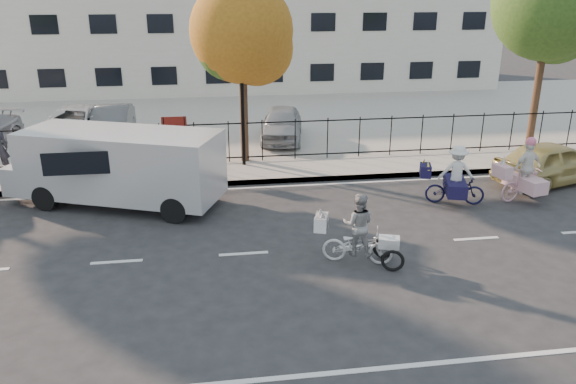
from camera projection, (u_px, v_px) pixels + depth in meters
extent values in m
plane|color=#333334|center=(244.00, 254.00, 13.64)|extent=(120.00, 120.00, 0.00)
cube|color=#A8A399|center=(233.00, 183.00, 18.31)|extent=(60.00, 0.10, 0.15)
cube|color=#A8A399|center=(231.00, 173.00, 19.28)|extent=(60.00, 2.20, 0.15)
cube|color=#A8A399|center=(222.00, 117.00, 27.55)|extent=(60.00, 15.60, 0.15)
cube|color=silver|center=(215.00, 38.00, 35.82)|extent=(34.00, 10.00, 6.00)
cylinder|color=black|center=(243.00, 109.00, 19.28)|extent=(0.12, 0.12, 4.00)
sphere|color=white|center=(241.00, 45.00, 18.54)|extent=(0.36, 0.36, 0.36)
cylinder|color=black|center=(165.00, 143.00, 19.30)|extent=(0.06, 0.06, 1.80)
cylinder|color=black|center=(186.00, 142.00, 19.39)|extent=(0.06, 0.06, 1.80)
cube|color=#59140F|center=(174.00, 125.00, 19.14)|extent=(0.85, 0.04, 0.60)
imported|color=silver|center=(357.00, 245.00, 13.09)|extent=(1.74, 1.06, 0.86)
imported|color=silver|center=(358.00, 225.00, 12.91)|extent=(0.87, 0.77, 1.51)
cube|color=white|center=(321.00, 222.00, 13.05)|extent=(0.44, 0.59, 0.34)
cone|color=white|center=(321.00, 211.00, 13.08)|extent=(0.13, 0.13, 0.17)
cone|color=white|center=(323.00, 215.00, 12.87)|extent=(0.13, 0.13, 0.17)
torus|color=black|center=(393.00, 261.00, 12.72)|extent=(0.53, 0.24, 0.54)
torus|color=black|center=(384.00, 248.00, 13.34)|extent=(0.53, 0.24, 0.54)
cube|color=white|center=(389.00, 242.00, 12.92)|extent=(0.56, 0.47, 0.24)
imported|color=beige|center=(525.00, 184.00, 16.89)|extent=(1.78, 0.85, 1.03)
imported|color=white|center=(527.00, 168.00, 16.71)|extent=(1.01, 0.59, 1.62)
cube|color=#DBA7AE|center=(502.00, 171.00, 16.40)|extent=(0.43, 0.62, 0.37)
cone|color=silver|center=(504.00, 161.00, 16.29)|extent=(0.12, 0.12, 0.33)
cube|color=#DBA7AE|center=(525.00, 182.00, 16.87)|extent=(0.85, 1.43, 0.41)
sphere|color=#DF698C|center=(531.00, 142.00, 16.44)|extent=(0.29, 0.29, 0.29)
imported|color=black|center=(455.00, 189.00, 16.65)|extent=(1.81, 1.06, 0.90)
imported|color=white|center=(457.00, 171.00, 16.46)|extent=(1.14, 0.85, 1.57)
cube|color=#141037|center=(425.00, 170.00, 16.58)|extent=(0.44, 0.61, 0.36)
cone|color=yellow|center=(424.00, 162.00, 16.68)|extent=(0.12, 0.23, 0.32)
cone|color=yellow|center=(428.00, 166.00, 16.35)|extent=(0.12, 0.23, 0.32)
cube|color=#141037|center=(455.00, 186.00, 16.62)|extent=(0.89, 1.40, 0.40)
cube|color=silver|center=(122.00, 163.00, 16.32)|extent=(6.09, 4.07, 1.90)
cube|color=silver|center=(12.00, 186.00, 16.08)|extent=(1.25, 2.11, 0.85)
cylinder|color=black|center=(46.00, 208.00, 15.49)|extent=(0.79, 0.53, 0.74)
cylinder|color=black|center=(61.00, 185.00, 17.22)|extent=(0.79, 0.53, 0.74)
cylinder|color=black|center=(193.00, 200.00, 16.03)|extent=(0.79, 0.53, 0.74)
cylinder|color=black|center=(194.00, 179.00, 17.76)|extent=(0.79, 0.53, 0.74)
imported|color=tan|center=(553.00, 162.00, 18.33)|extent=(4.44, 2.75, 1.41)
imported|color=silver|center=(76.00, 125.00, 22.52)|extent=(3.66, 5.58, 1.43)
imported|color=#4F5357|center=(112.00, 124.00, 22.92)|extent=(1.45, 4.14, 1.36)
imported|color=#A3A6AA|center=(282.00, 124.00, 22.94)|extent=(2.27, 4.19, 1.35)
cylinder|color=#442D1D|center=(244.00, 109.00, 19.79)|extent=(0.28, 0.28, 4.10)
sphere|color=#9F6219|center=(242.00, 31.00, 18.88)|extent=(3.52, 3.52, 3.52)
sphere|color=#9F6219|center=(256.00, 48.00, 19.33)|extent=(2.58, 2.58, 2.58)
cylinder|color=#442D1D|center=(537.00, 89.00, 21.33)|extent=(0.28, 0.28, 4.86)
sphere|color=#385B1E|center=(550.00, 3.00, 20.25)|extent=(4.16, 4.16, 4.16)
sphere|color=#385B1E|center=(557.00, 22.00, 20.75)|extent=(3.05, 3.05, 3.05)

